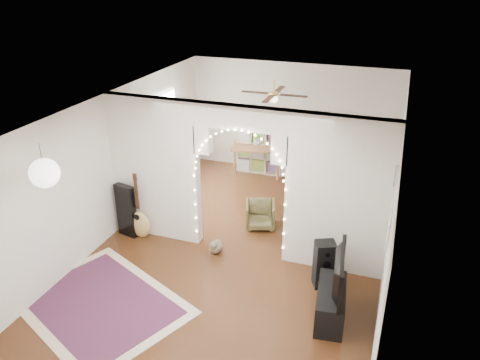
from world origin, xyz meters
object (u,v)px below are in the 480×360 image
(media_console, at_px, (331,303))
(dining_chair_right, at_px, (302,190))
(dining_chair_left, at_px, (260,215))
(acoustic_guitar, at_px, (139,214))
(bookcase, at_px, (268,143))
(floor_speaker, at_px, (324,264))
(dining_table, at_px, (258,148))

(media_console, bearing_deg, dining_chair_right, 102.27)
(dining_chair_left, bearing_deg, media_console, -69.57)
(acoustic_guitar, xyz_separation_m, media_console, (3.78, -1.04, -0.24))
(bookcase, distance_m, dining_chair_right, 1.74)
(bookcase, bearing_deg, dining_chair_left, -78.27)
(acoustic_guitar, distance_m, media_console, 3.92)
(bookcase, relative_size, dining_chair_right, 3.22)
(floor_speaker, distance_m, dining_chair_left, 2.10)
(floor_speaker, xyz_separation_m, media_console, (0.23, -0.72, -0.15))
(acoustic_guitar, xyz_separation_m, floor_speaker, (3.54, -0.31, -0.09))
(floor_speaker, relative_size, dining_table, 0.60)
(dining_table, bearing_deg, dining_chair_left, -82.75)
(dining_table, bearing_deg, acoustic_guitar, -120.14)
(bookcase, bearing_deg, floor_speaker, -63.98)
(acoustic_guitar, height_order, media_console, acoustic_guitar)
(media_console, distance_m, dining_table, 5.30)
(media_console, height_order, dining_table, dining_table)
(dining_table, bearing_deg, dining_chair_right, -47.90)
(acoustic_guitar, distance_m, floor_speaker, 3.56)
(dining_chair_left, bearing_deg, dining_chair_right, 51.37)
(floor_speaker, bearing_deg, media_console, -96.31)
(media_console, bearing_deg, bookcase, 110.02)
(media_console, distance_m, dining_chair_left, 2.78)
(dining_table, relative_size, dining_chair_left, 2.34)
(bookcase, bearing_deg, dining_chair_right, -47.25)
(dining_chair_right, bearing_deg, media_console, -90.63)
(floor_speaker, xyz_separation_m, dining_chair_right, (-0.98, 2.88, -0.18))
(dining_table, height_order, dining_chair_right, dining_table)
(dining_chair_left, bearing_deg, dining_table, 90.41)
(dining_table, relative_size, dining_chair_right, 2.79)
(acoustic_guitar, xyz_separation_m, bookcase, (1.41, 3.75, 0.28))
(bookcase, height_order, dining_table, bookcase)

